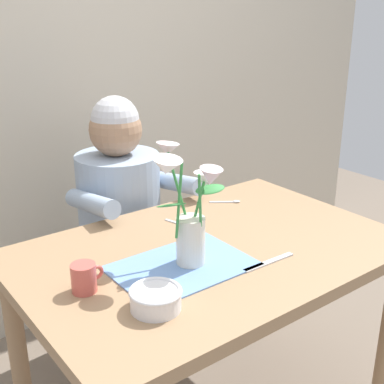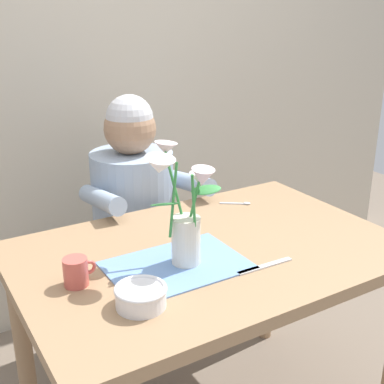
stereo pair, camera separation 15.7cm
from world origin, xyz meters
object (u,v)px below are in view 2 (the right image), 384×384
(flower_vase, at_px, (183,209))
(dinner_knife, at_px, (265,266))
(ceramic_bowl, at_px, (141,296))
(tea_cup, at_px, (76,271))
(seated_person, at_px, (135,229))

(flower_vase, height_order, dinner_knife, flower_vase)
(ceramic_bowl, relative_size, tea_cup, 1.46)
(dinner_knife, bearing_deg, ceramic_bowl, -178.88)
(dinner_knife, bearing_deg, flower_vase, 147.12)
(seated_person, distance_m, tea_cup, 0.79)
(seated_person, xyz_separation_m, dinner_knife, (0.05, -0.80, 0.18))
(tea_cup, bearing_deg, ceramic_bowl, -61.40)
(seated_person, xyz_separation_m, flower_vase, (-0.15, -0.67, 0.36))
(tea_cup, bearing_deg, flower_vase, -10.55)
(seated_person, height_order, ceramic_bowl, seated_person)
(seated_person, height_order, flower_vase, seated_person)
(seated_person, height_order, tea_cup, seated_person)
(seated_person, distance_m, flower_vase, 0.77)
(flower_vase, relative_size, ceramic_bowl, 2.61)
(tea_cup, bearing_deg, seated_person, 53.40)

